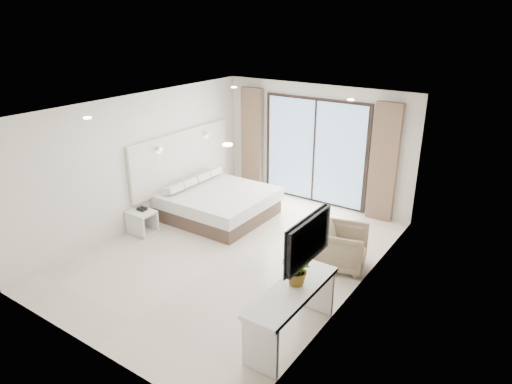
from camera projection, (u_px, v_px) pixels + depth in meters
ground at (234, 253)px, 8.39m from camera, size 6.20×6.20×0.00m
room_shell at (251, 158)px, 8.57m from camera, size 4.62×6.22×2.72m
bed at (218, 203)px, 9.81m from camera, size 2.08×1.98×0.72m
nightstand at (142, 222)px, 9.08m from camera, size 0.51×0.42×0.47m
phone at (142, 209)px, 9.04m from camera, size 0.18×0.15×0.06m
console_desk at (292, 303)px, 6.00m from camera, size 0.52×1.67×0.77m
plant at (298, 273)px, 5.98m from camera, size 0.42×0.47×0.35m
armchair at (342, 245)px, 7.82m from camera, size 0.92×0.96×0.82m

